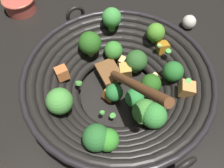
{
  "coord_description": "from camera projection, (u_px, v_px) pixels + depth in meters",
  "views": [
    {
      "loc": [
        -0.13,
        0.28,
        0.52
      ],
      "look_at": [
        0.02,
        -0.01,
        0.03
      ],
      "focal_mm": 38.41,
      "sensor_mm": 36.0,
      "label": 1
    }
  ],
  "objects": [
    {
      "name": "ground_plane",
      "position": [
        118.0,
        95.0,
        0.6
      ],
      "size": [
        4.0,
        4.0,
        0.0
      ],
      "primitive_type": "plane",
      "color": "black"
    },
    {
      "name": "wok",
      "position": [
        119.0,
        82.0,
        0.55
      ],
      "size": [
        0.43,
        0.43,
        0.22
      ],
      "color": "black",
      "rests_on": "ground"
    },
    {
      "name": "prep_bowl",
      "position": [
        20.0,
        4.0,
        0.76
      ],
      "size": [
        0.1,
        0.1,
        0.05
      ],
      "color": "#D15647",
      "rests_on": "ground"
    },
    {
      "name": "garlic_bulb",
      "position": [
        189.0,
        22.0,
        0.72
      ],
      "size": [
        0.04,
        0.04,
        0.04
      ],
      "primitive_type": "sphere",
      "color": "silver",
      "rests_on": "ground"
    }
  ]
}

